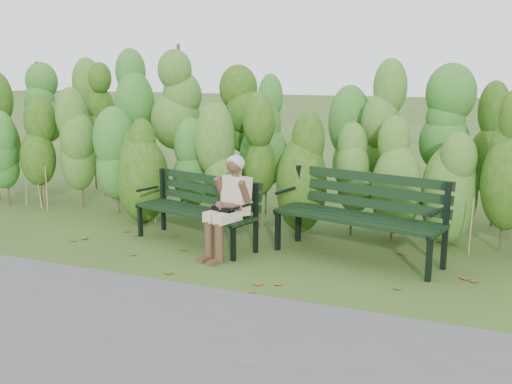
% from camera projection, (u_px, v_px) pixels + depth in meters
% --- Properties ---
extents(ground, '(80.00, 80.00, 0.00)m').
position_uv_depth(ground, '(244.00, 261.00, 6.94)').
color(ground, '#38491F').
extents(footpath, '(60.00, 2.50, 0.01)m').
position_uv_depth(footpath, '(138.00, 339.00, 4.95)').
color(footpath, '#474749').
rests_on(footpath, ground).
extents(hedge_band, '(11.04, 1.67, 2.42)m').
position_uv_depth(hedge_band, '(297.00, 136.00, 8.36)').
color(hedge_band, '#47381E').
rests_on(hedge_band, ground).
extents(leaf_litter, '(5.26, 2.19, 0.01)m').
position_uv_depth(leaf_litter, '(258.00, 263.00, 6.86)').
color(leaf_litter, brown).
rests_on(leaf_litter, ground).
extents(bench_left, '(1.80, 1.02, 0.86)m').
position_uv_depth(bench_left, '(200.00, 204.00, 7.57)').
color(bench_left, black).
rests_on(bench_left, ground).
extents(bench_right, '(2.08, 1.08, 0.99)m').
position_uv_depth(bench_right, '(362.00, 209.00, 6.97)').
color(bench_right, black).
rests_on(bench_right, ground).
extents(seated_woman, '(0.50, 0.73, 1.20)m').
position_uv_depth(seated_woman, '(229.00, 200.00, 6.99)').
color(seated_woman, beige).
rests_on(seated_woman, ground).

